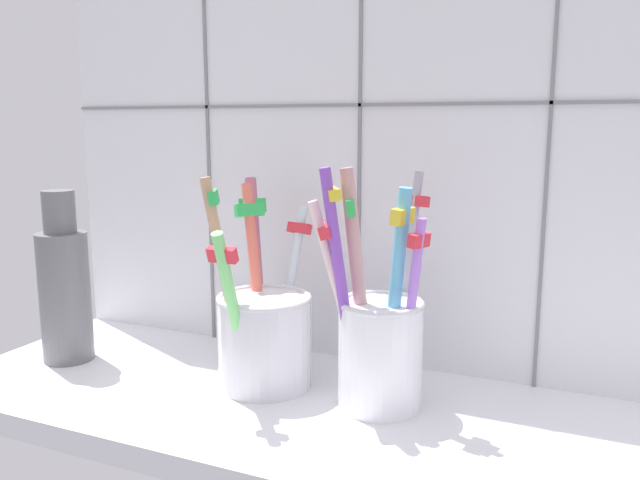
% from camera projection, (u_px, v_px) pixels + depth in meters
% --- Properties ---
extents(counter_slab, '(0.64, 0.22, 0.02)m').
position_uv_depth(counter_slab, '(309.00, 416.00, 0.51)').
color(counter_slab, silver).
rests_on(counter_slab, ground).
extents(tile_wall_back, '(0.64, 0.02, 0.45)m').
position_uv_depth(tile_wall_back, '(364.00, 141.00, 0.58)').
color(tile_wall_back, white).
rests_on(tile_wall_back, ground).
extents(toothbrush_cup_left, '(0.09, 0.13, 0.18)m').
position_uv_depth(toothbrush_cup_left, '(263.00, 331.00, 0.54)').
color(toothbrush_cup_left, silver).
rests_on(toothbrush_cup_left, counter_slab).
extents(toothbrush_cup_right, '(0.09, 0.10, 0.19)m').
position_uv_depth(toothbrush_cup_right, '(379.00, 340.00, 0.50)').
color(toothbrush_cup_right, white).
rests_on(toothbrush_cup_right, counter_slab).
extents(ceramic_vase, '(0.05, 0.05, 0.16)m').
position_uv_depth(ceramic_vase, '(61.00, 288.00, 0.60)').
color(ceramic_vase, slate).
rests_on(ceramic_vase, counter_slab).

